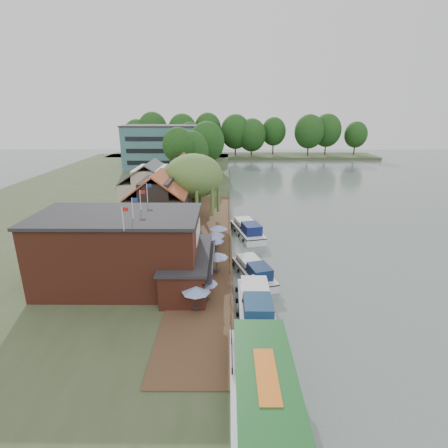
{
  "coord_description": "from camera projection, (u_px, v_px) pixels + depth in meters",
  "views": [
    {
      "loc": [
        -5.71,
        -32.14,
        17.59
      ],
      "look_at": [
        -6.0,
        12.0,
        3.0
      ],
      "focal_mm": 28.0,
      "sensor_mm": 36.0,
      "label": 1
    }
  ],
  "objects": [
    {
      "name": "ground",
      "position": [
        281.0,
        288.0,
        36.0
      ],
      "size": [
        260.0,
        260.0,
        0.0
      ],
      "primitive_type": "plane",
      "color": "#566361",
      "rests_on": "ground"
    },
    {
      "name": "land_bank",
      "position": [
        104.0,
        199.0,
        69.26
      ],
      "size": [
        50.0,
        140.0,
        1.0
      ],
      "primitive_type": "cube",
      "color": "#384728",
      "rests_on": "ground"
    },
    {
      "name": "quay_deck",
      "position": [
        208.0,
        243.0,
        45.21
      ],
      "size": [
        6.0,
        50.0,
        0.1
      ],
      "primitive_type": "cube",
      "color": "#47301E",
      "rests_on": "land_bank"
    },
    {
      "name": "quay_rail",
      "position": [
        229.0,
        239.0,
        45.53
      ],
      "size": [
        0.2,
        49.0,
        1.0
      ],
      "primitive_type": null,
      "color": "black",
      "rests_on": "land_bank"
    },
    {
      "name": "pub",
      "position": [
        140.0,
        250.0,
        33.68
      ],
      "size": [
        20.0,
        11.0,
        7.3
      ],
      "primitive_type": null,
      "color": "maroon",
      "rests_on": "land_bank"
    },
    {
      "name": "hotel_block",
      "position": [
        170.0,
        147.0,
        100.35
      ],
      "size": [
        25.4,
        12.4,
        12.3
      ],
      "primitive_type": null,
      "color": "#38666B",
      "rests_on": "land_bank"
    },
    {
      "name": "cottage_a",
      "position": [
        158.0,
        204.0,
        47.74
      ],
      "size": [
        8.6,
        7.6,
        8.5
      ],
      "primitive_type": null,
      "color": "black",
      "rests_on": "land_bank"
    },
    {
      "name": "cottage_b",
      "position": [
        151.0,
        188.0,
        57.25
      ],
      "size": [
        9.6,
        8.6,
        8.5
      ],
      "primitive_type": null,
      "color": "beige",
      "rests_on": "land_bank"
    },
    {
      "name": "cottage_c",
      "position": [
        182.0,
        178.0,
        65.77
      ],
      "size": [
        7.6,
        7.6,
        8.5
      ],
      "primitive_type": null,
      "color": "black",
      "rests_on": "land_bank"
    },
    {
      "name": "willow",
      "position": [
        194.0,
        189.0,
        52.15
      ],
      "size": [
        8.6,
        8.6,
        10.43
      ],
      "primitive_type": null,
      "color": "#476B2D",
      "rests_on": "land_bank"
    },
    {
      "name": "umbrella_0",
      "position": [
        196.0,
        299.0,
        29.57
      ],
      "size": [
        2.44,
        2.44,
        2.38
      ],
      "primitive_type": null,
      "color": "#1B4F99",
      "rests_on": "quay_deck"
    },
    {
      "name": "umbrella_1",
      "position": [
        206.0,
        291.0,
        30.89
      ],
      "size": [
        2.12,
        2.12,
        2.38
      ],
      "primitive_type": null,
      "color": "navy",
      "rests_on": "quay_deck"
    },
    {
      "name": "umbrella_2",
      "position": [
        201.0,
        270.0,
        34.84
      ],
      "size": [
        2.04,
        2.04,
        2.38
      ],
      "primitive_type": null,
      "color": "navy",
      "rests_on": "quay_deck"
    },
    {
      "name": "umbrella_3",
      "position": [
        217.0,
        263.0,
        36.42
      ],
      "size": [
        2.38,
        2.38,
        2.38
      ],
      "primitive_type": null,
      "color": "navy",
      "rests_on": "quay_deck"
    },
    {
      "name": "umbrella_4",
      "position": [
        214.0,
        246.0,
        40.81
      ],
      "size": [
        2.46,
        2.46,
        2.38
      ],
      "primitive_type": null,
      "color": "navy",
      "rests_on": "quay_deck"
    },
    {
      "name": "umbrella_5",
      "position": [
        216.0,
        241.0,
        42.53
      ],
      "size": [
        2.26,
        2.26,
        2.38
      ],
      "primitive_type": null,
      "color": "navy",
      "rests_on": "quay_deck"
    },
    {
      "name": "umbrella_6",
      "position": [
        218.0,
        234.0,
        44.98
      ],
      "size": [
        2.42,
        2.42,
        2.38
      ],
      "primitive_type": null,
      "color": "navy",
      "rests_on": "quay_deck"
    },
    {
      "name": "cruiser_0",
      "position": [
        256.0,
        302.0,
        31.01
      ],
      "size": [
        3.46,
        10.55,
        2.58
      ],
      "primitive_type": null,
      "rotation": [
        0.0,
        0.0,
        -0.01
      ],
      "color": "silver",
      "rests_on": "ground"
    },
    {
      "name": "cruiser_1",
      "position": [
        254.0,
        269.0,
        37.85
      ],
      "size": [
        5.46,
        9.53,
        2.17
      ],
      "primitive_type": null,
      "rotation": [
        0.0,
        0.0,
        0.3
      ],
      "color": "silver",
      "rests_on": "ground"
    },
    {
      "name": "cruiser_2",
      "position": [
        247.0,
        228.0,
        50.39
      ],
      "size": [
        5.52,
        10.52,
        2.44
      ],
      "primitive_type": null,
      "rotation": [
        0.0,
        0.0,
        0.24
      ],
      "color": "white",
      "rests_on": "ground"
    },
    {
      "name": "tour_boat",
      "position": [
        267.0,
        408.0,
        19.53
      ],
      "size": [
        4.35,
        15.24,
        3.33
      ],
      "primitive_type": null,
      "rotation": [
        0.0,
        0.0,
        -0.0
      ],
      "color": "silver",
      "rests_on": "ground"
    },
    {
      "name": "swan",
      "position": [
        270.0,
        362.0,
        25.17
      ],
      "size": [
        0.44,
        0.44,
        0.44
      ],
      "primitive_type": "sphere",
      "color": "white",
      "rests_on": "ground"
    },
    {
      "name": "bank_tree_0",
      "position": [
        179.0,
        159.0,
        73.27
      ],
      "size": [
        6.41,
        6.41,
        13.13
      ],
      "primitive_type": null,
      "color": "#143811",
      "rests_on": "land_bank"
    },
    {
      "name": "bank_tree_1",
      "position": [
        191.0,
        157.0,
        79.68
      ],
      "size": [
        8.1,
        8.1,
        12.12
      ],
      "primitive_type": null,
      "color": "#143811",
      "rests_on": "land_bank"
    },
    {
      "name": "bank_tree_2",
      "position": [
        207.0,
        149.0,
        89.28
      ],
      "size": [
        8.93,
        8.93,
        13.75
      ],
      "primitive_type": null,
      "color": "#143811",
      "rests_on": "land_bank"
    },
    {
      "name": "bank_tree_3",
      "position": [
        191.0,
        144.0,
        106.13
      ],
      "size": [
        8.08,
        8.08,
        12.94
      ],
      "primitive_type": null,
      "color": "#143811",
      "rests_on": "land_bank"
    },
    {
      "name": "bank_tree_4",
      "position": [
        206.0,
        142.0,
        116.86
      ],
      "size": [
        8.89,
        8.89,
        11.84
      ],
      "primitive_type": null,
      "color": "#143811",
      "rests_on": "land_bank"
    },
    {
      "name": "bank_tree_5",
      "position": [
        203.0,
        140.0,
        123.31
      ],
      "size": [
        6.22,
        6.22,
        12.0
      ],
      "primitive_type": null,
      "color": "#143811",
      "rests_on": "land_bank"
    }
  ]
}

